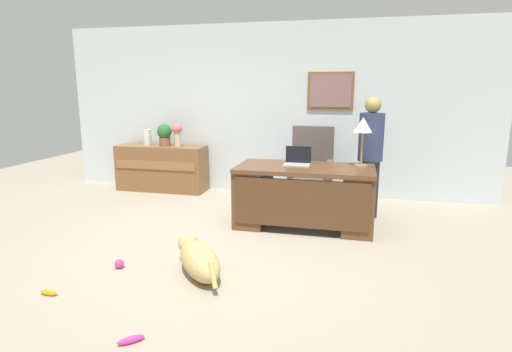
{
  "coord_description": "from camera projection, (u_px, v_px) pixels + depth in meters",
  "views": [
    {
      "loc": [
        1.41,
        -4.07,
        1.71
      ],
      "look_at": [
        0.33,
        0.3,
        0.75
      ],
      "focal_mm": 29.31,
      "sensor_mm": 36.0,
      "label": 1
    }
  ],
  "objects": [
    {
      "name": "ground_plane",
      "position": [
        220.0,
        247.0,
        4.55
      ],
      "size": [
        12.0,
        12.0,
        0.0
      ],
      "primitive_type": "plane",
      "color": "#9E937F"
    },
    {
      "name": "back_wall",
      "position": [
        270.0,
        110.0,
        6.74
      ],
      "size": [
        7.0,
        0.16,
        2.7
      ],
      "color": "silver",
      "rests_on": "ground_plane"
    },
    {
      "name": "desk",
      "position": [
        304.0,
        195.0,
        5.16
      ],
      "size": [
        1.67,
        0.83,
        0.76
      ],
      "color": "brown",
      "rests_on": "ground_plane"
    },
    {
      "name": "credenza",
      "position": [
        162.0,
        168.0,
        7.03
      ],
      "size": [
        1.5,
        0.5,
        0.76
      ],
      "color": "brown",
      "rests_on": "ground_plane"
    },
    {
      "name": "armchair",
      "position": [
        311.0,
        172.0,
        6.06
      ],
      "size": [
        0.6,
        0.59,
        1.16
      ],
      "color": "#564C47",
      "rests_on": "ground_plane"
    },
    {
      "name": "person_standing",
      "position": [
        370.0,
        156.0,
        5.48
      ],
      "size": [
        0.32,
        0.32,
        1.6
      ],
      "color": "#262323",
      "rests_on": "ground_plane"
    },
    {
      "name": "dog_lying",
      "position": [
        198.0,
        259.0,
        3.86
      ],
      "size": [
        0.7,
        0.78,
        0.3
      ],
      "color": "tan",
      "rests_on": "ground_plane"
    },
    {
      "name": "laptop",
      "position": [
        298.0,
        160.0,
        5.22
      ],
      "size": [
        0.32,
        0.22,
        0.22
      ],
      "color": "#B2B5BA",
      "rests_on": "desk"
    },
    {
      "name": "desk_lamp",
      "position": [
        363.0,
        128.0,
        5.0
      ],
      "size": [
        0.22,
        0.22,
        0.6
      ],
      "color": "#9E8447",
      "rests_on": "desk"
    },
    {
      "name": "vase_with_flowers",
      "position": [
        177.0,
        132.0,
        6.83
      ],
      "size": [
        0.17,
        0.17,
        0.38
      ],
      "color": "beige",
      "rests_on": "credenza"
    },
    {
      "name": "vase_empty",
      "position": [
        147.0,
        137.0,
        6.98
      ],
      "size": [
        0.13,
        0.13,
        0.26
      ],
      "primitive_type": "cylinder",
      "color": "silver",
      "rests_on": "credenza"
    },
    {
      "name": "potted_plant",
      "position": [
        165.0,
        134.0,
        6.89
      ],
      "size": [
        0.24,
        0.24,
        0.36
      ],
      "color": "brown",
      "rests_on": "credenza"
    },
    {
      "name": "dog_toy_ball",
      "position": [
        119.0,
        264.0,
        4.01
      ],
      "size": [
        0.09,
        0.09,
        0.09
      ],
      "primitive_type": "sphere",
      "color": "#D8338C",
      "rests_on": "ground_plane"
    },
    {
      "name": "dog_toy_bone",
      "position": [
        131.0,
        340.0,
        2.84
      ],
      "size": [
        0.17,
        0.16,
        0.05
      ],
      "primitive_type": "ellipsoid",
      "rotation": [
        0.0,
        0.0,
        3.87
      ],
      "color": "#D8338C",
      "rests_on": "ground_plane"
    },
    {
      "name": "dog_toy_plush",
      "position": [
        49.0,
        293.0,
        3.49
      ],
      "size": [
        0.16,
        0.05,
        0.05
      ],
      "primitive_type": "ellipsoid",
      "rotation": [
        0.0,
        0.0,
        0.0
      ],
      "color": "orange",
      "rests_on": "ground_plane"
    }
  ]
}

